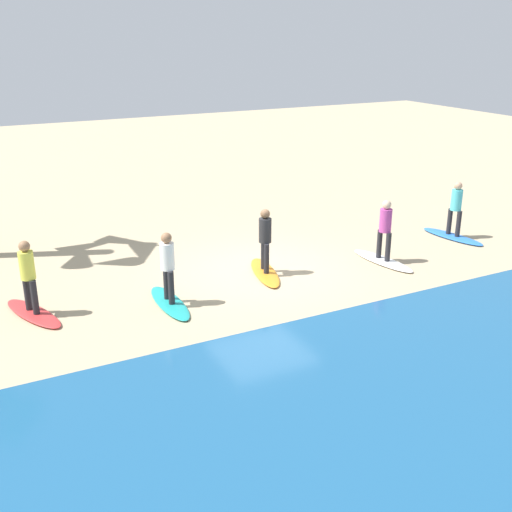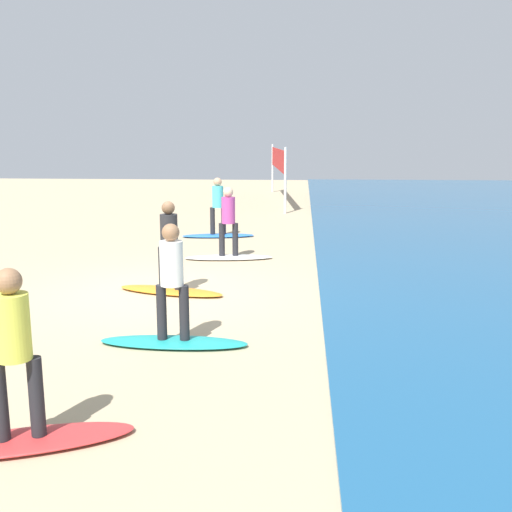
% 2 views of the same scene
% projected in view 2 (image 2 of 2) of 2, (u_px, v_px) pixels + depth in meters
% --- Properties ---
extents(ground_plane, '(60.00, 60.00, 0.00)m').
position_uv_depth(ground_plane, '(159.00, 293.00, 11.24)').
color(ground_plane, tan).
extents(surfboard_blue, '(0.90, 2.16, 0.09)m').
position_uv_depth(surfboard_blue, '(218.00, 236.00, 17.47)').
color(surfboard_blue, blue).
rests_on(surfboard_blue, ground).
extents(surfer_blue, '(0.32, 0.46, 1.64)m').
position_uv_depth(surfer_blue, '(218.00, 202.00, 17.28)').
color(surfer_blue, '#232328').
rests_on(surfer_blue, surfboard_blue).
extents(surfboard_white, '(0.83, 2.16, 0.09)m').
position_uv_depth(surfboard_white, '(229.00, 257.00, 14.31)').
color(surfboard_white, white).
rests_on(surfboard_white, ground).
extents(surfer_white, '(0.32, 0.46, 1.64)m').
position_uv_depth(surfer_white, '(228.00, 216.00, 14.12)').
color(surfer_white, '#232328').
rests_on(surfer_white, surfboard_white).
extents(surfboard_orange, '(1.07, 2.17, 0.09)m').
position_uv_depth(surfboard_orange, '(171.00, 291.00, 11.21)').
color(surfboard_orange, orange).
rests_on(surfboard_orange, ground).
extents(surfer_orange, '(0.32, 0.45, 1.64)m').
position_uv_depth(surfer_orange, '(169.00, 239.00, 11.02)').
color(surfer_orange, '#232328').
rests_on(surfer_orange, surfboard_orange).
extents(surfboard_teal, '(0.58, 2.10, 0.09)m').
position_uv_depth(surfboard_teal, '(174.00, 342.00, 8.41)').
color(surfboard_teal, teal).
rests_on(surfboard_teal, ground).
extents(surfer_teal, '(0.32, 0.46, 1.64)m').
position_uv_depth(surfer_teal, '(172.00, 274.00, 8.21)').
color(surfer_teal, '#232328').
rests_on(surfer_teal, surfboard_teal).
extents(surfboard_red, '(1.24, 2.17, 0.09)m').
position_uv_depth(surfboard_red, '(22.00, 441.00, 5.67)').
color(surfboard_red, red).
rests_on(surfboard_red, ground).
extents(surfer_red, '(0.32, 0.44, 1.64)m').
position_uv_depth(surfer_red, '(14.00, 342.00, 5.48)').
color(surfer_red, '#232328').
rests_on(surfer_red, surfboard_red).
extents(volleyball_net, '(9.05, 1.04, 2.50)m').
position_uv_depth(volleyball_net, '(278.00, 161.00, 26.94)').
color(volleyball_net, silver).
rests_on(volleyball_net, ground).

